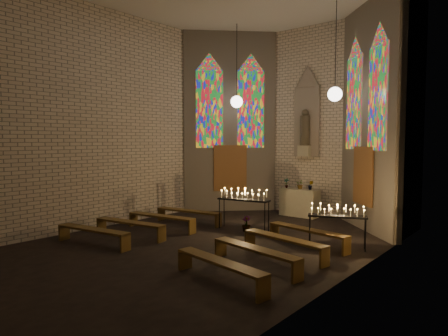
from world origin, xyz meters
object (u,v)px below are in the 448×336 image
Objects in this scene: aisle_flower_pot at (246,224)px; votive_stand_left at (244,197)px; altar at (300,203)px; votive_stand_right at (337,213)px.

aisle_flower_pot is 0.28× the size of votive_stand_left.
aisle_flower_pot is 0.84m from votive_stand_left.
altar is 0.82× the size of votive_stand_left.
votive_stand_right is (2.95, -0.05, 0.69)m from aisle_flower_pot.
altar reaches higher than aisle_flower_pot.
altar is 3.28m from aisle_flower_pot.
votive_stand_left reaches higher than aisle_flower_pot.
votive_stand_right is (3.14, -0.18, -0.12)m from votive_stand_left.
aisle_flower_pot is 3.02m from votive_stand_right.
aisle_flower_pot is at bearing 154.87° from votive_stand_right.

